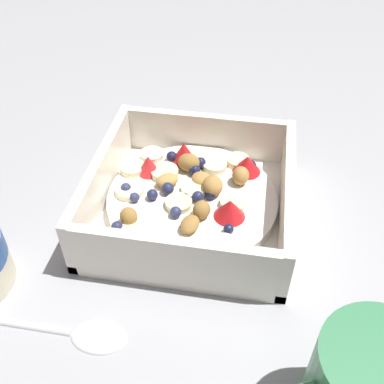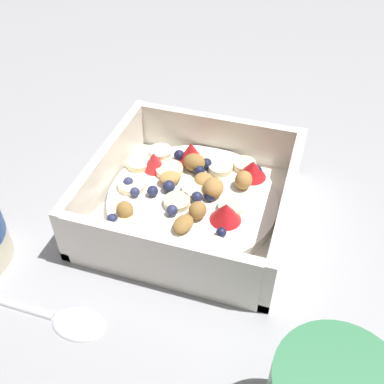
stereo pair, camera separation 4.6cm
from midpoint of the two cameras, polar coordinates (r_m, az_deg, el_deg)
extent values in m
plane|color=#9E9EA3|center=(0.48, -3.99, -2.51)|extent=(2.40, 2.40, 0.00)
cube|color=white|center=(0.48, -2.76, -2.34)|extent=(0.20, 0.20, 0.01)
cube|color=white|center=(0.45, 9.05, -1.40)|extent=(0.20, 0.01, 0.06)
cube|color=white|center=(0.49, -13.97, 1.25)|extent=(0.20, 0.01, 0.06)
cube|color=white|center=(0.40, -5.73, -9.23)|extent=(0.01, 0.18, 0.06)
cube|color=white|center=(0.53, -0.74, 6.81)|extent=(0.01, 0.18, 0.06)
cylinder|color=white|center=(0.47, -2.81, -1.33)|extent=(0.18, 0.18, 0.01)
cylinder|color=beige|center=(0.51, 3.24, 3.87)|extent=(0.03, 0.03, 0.01)
cylinder|color=beige|center=(0.43, -11.02, -5.48)|extent=(0.04, 0.04, 0.01)
cylinder|color=#F7EFC6|center=(0.41, 0.83, -7.10)|extent=(0.04, 0.04, 0.01)
cylinder|color=beige|center=(0.45, -5.09, -1.52)|extent=(0.04, 0.04, 0.01)
cylinder|color=#F7EFC6|center=(0.52, -7.67, 4.58)|extent=(0.03, 0.03, 0.01)
cylinder|color=#F4EAB7|center=(0.47, -2.57, 0.19)|extent=(0.03, 0.03, 0.01)
cylinder|color=beige|center=(0.45, 2.31, -1.59)|extent=(0.04, 0.04, 0.01)
cylinder|color=beige|center=(0.49, -6.17, 2.41)|extent=(0.04, 0.04, 0.01)
cylinder|color=#F4EAB7|center=(0.50, 0.30, 3.30)|extent=(0.04, 0.04, 0.01)
cylinder|color=beige|center=(0.51, -2.88, 4.42)|extent=(0.04, 0.04, 0.01)
cylinder|color=#F4EAB7|center=(0.47, -10.65, 0.10)|extent=(0.04, 0.04, 0.01)
cylinder|color=beige|center=(0.50, -10.19, 2.89)|extent=(0.04, 0.04, 0.01)
cone|color=red|center=(0.49, 4.35, 3.45)|extent=(0.04, 0.04, 0.02)
cone|color=red|center=(0.44, 1.83, -2.25)|extent=(0.04, 0.04, 0.02)
cone|color=red|center=(0.50, -3.67, 4.93)|extent=(0.03, 0.03, 0.03)
cone|color=red|center=(0.49, -8.24, 3.36)|extent=(0.03, 0.03, 0.02)
sphere|color=navy|center=(0.46, -10.17, -0.81)|extent=(0.01, 0.01, 0.01)
sphere|color=#23284C|center=(0.46, -2.14, -0.73)|extent=(0.01, 0.01, 0.01)
sphere|color=#23284C|center=(0.47, -5.88, 0.45)|extent=(0.01, 0.01, 0.01)
sphere|color=#191E3D|center=(0.43, 1.58, -4.88)|extent=(0.01, 0.01, 0.01)
sphere|color=#191E3D|center=(0.51, -5.20, 4.40)|extent=(0.01, 0.01, 0.01)
sphere|color=#23284C|center=(0.48, 3.06, 1.80)|extent=(0.01, 0.01, 0.01)
sphere|color=#191E3D|center=(0.49, -2.34, 2.66)|extent=(0.01, 0.01, 0.01)
sphere|color=navy|center=(0.44, -5.15, -2.68)|extent=(0.01, 0.01, 0.01)
sphere|color=navy|center=(0.47, -11.17, 0.36)|extent=(0.01, 0.01, 0.01)
sphere|color=#191E3D|center=(0.43, -3.28, -3.84)|extent=(0.01, 0.01, 0.01)
sphere|color=#23284C|center=(0.46, -7.91, -0.47)|extent=(0.01, 0.01, 0.01)
sphere|color=#191E3D|center=(0.50, 4.85, 3.28)|extent=(0.01, 0.01, 0.01)
sphere|color=#23284C|center=(0.44, -12.51, -4.49)|extent=(0.01, 0.01, 0.01)
sphere|color=#191E3D|center=(0.50, -1.57, 3.64)|extent=(0.01, 0.01, 0.01)
sphere|color=#191E3D|center=(0.46, -0.54, -0.59)|extent=(0.01, 0.01, 0.01)
ellipsoid|color=olive|center=(0.44, -11.05, -3.20)|extent=(0.02, 0.02, 0.02)
ellipsoid|color=#AD7F42|center=(0.48, 3.45, 1.97)|extent=(0.02, 0.02, 0.02)
ellipsoid|color=#AD7F42|center=(0.48, -1.54, 1.54)|extent=(0.03, 0.03, 0.01)
ellipsoid|color=olive|center=(0.44, -1.78, -2.40)|extent=(0.02, 0.02, 0.02)
ellipsoid|color=tan|center=(0.48, -5.94, 1.34)|extent=(0.03, 0.03, 0.01)
ellipsoid|color=olive|center=(0.43, -3.36, -4.27)|extent=(0.03, 0.02, 0.01)
ellipsoid|color=#AD7F42|center=(0.46, -0.20, 0.67)|extent=(0.03, 0.02, 0.02)
ellipsoid|color=olive|center=(0.49, -3.33, 3.68)|extent=(0.02, 0.03, 0.02)
ellipsoid|color=silver|center=(0.40, -15.25, -17.25)|extent=(0.03, 0.05, 0.01)
cylinder|color=silver|center=(0.44, -26.06, -14.54)|extent=(0.01, 0.13, 0.01)
camera|label=1|loc=(0.02, -92.87, -2.60)|focal=41.99mm
camera|label=2|loc=(0.02, 87.13, 2.60)|focal=41.99mm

